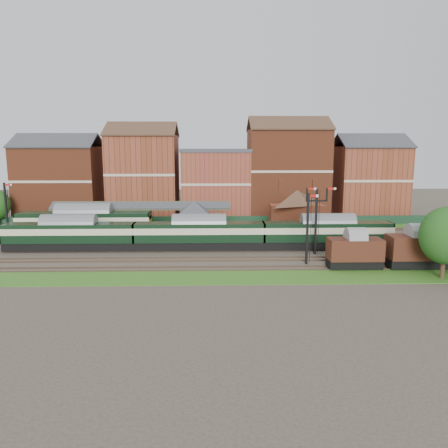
{
  "coord_description": "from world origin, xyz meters",
  "views": [
    {
      "loc": [
        -0.4,
        -54.33,
        13.06
      ],
      "look_at": [
        0.95,
        2.0,
        3.0
      ],
      "focal_mm": 35.0,
      "sensor_mm": 36.0,
      "label": 1
    }
  ],
  "objects_px": {
    "semaphore_bracket": "(316,217)",
    "dmu_train": "(199,233)",
    "goods_van_a": "(355,251)",
    "platform_railcar": "(85,223)",
    "signal_box": "(194,221)"
  },
  "relations": [
    {
      "from": "semaphore_bracket",
      "to": "goods_van_a",
      "type": "height_order",
      "value": "semaphore_bracket"
    },
    {
      "from": "platform_railcar",
      "to": "goods_van_a",
      "type": "height_order",
      "value": "platform_railcar"
    },
    {
      "from": "signal_box",
      "to": "semaphore_bracket",
      "type": "bearing_deg",
      "value": -20.92
    },
    {
      "from": "semaphore_bracket",
      "to": "platform_railcar",
      "type": "bearing_deg",
      "value": 163.61
    },
    {
      "from": "dmu_train",
      "to": "platform_railcar",
      "type": "height_order",
      "value": "platform_railcar"
    },
    {
      "from": "semaphore_bracket",
      "to": "dmu_train",
      "type": "bearing_deg",
      "value": 170.07
    },
    {
      "from": "platform_railcar",
      "to": "goods_van_a",
      "type": "relative_size",
      "value": 3.24
    },
    {
      "from": "platform_railcar",
      "to": "goods_van_a",
      "type": "bearing_deg",
      "value": -24.93
    },
    {
      "from": "semaphore_bracket",
      "to": "platform_railcar",
      "type": "xyz_separation_m",
      "value": [
        -30.61,
        9.0,
        -2.14
      ]
    },
    {
      "from": "dmu_train",
      "to": "platform_railcar",
      "type": "relative_size",
      "value": 2.65
    },
    {
      "from": "signal_box",
      "to": "goods_van_a",
      "type": "bearing_deg",
      "value": -34.58
    },
    {
      "from": "signal_box",
      "to": "dmu_train",
      "type": "bearing_deg",
      "value": -76.81
    },
    {
      "from": "dmu_train",
      "to": "goods_van_a",
      "type": "relative_size",
      "value": 8.59
    },
    {
      "from": "semaphore_bracket",
      "to": "platform_railcar",
      "type": "distance_m",
      "value": 31.97
    },
    {
      "from": "semaphore_bracket",
      "to": "dmu_train",
      "type": "distance_m",
      "value": 14.69
    }
  ]
}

